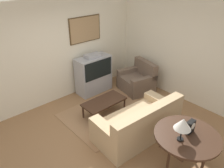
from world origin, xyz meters
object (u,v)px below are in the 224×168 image
Objects in this scene: tv at (94,74)px; armchair at (137,81)px; console_table at (187,138)px; table_lamp at (183,124)px; mantel_clock at (190,127)px; coffee_table at (104,102)px; couch at (138,124)px.

armchair is at bearing -38.59° from tv.
console_table is 0.44m from table_lamp.
armchair is 4.61× the size of mantel_clock.
coffee_table is at bearing -65.79° from armchair.
console_table is (-0.53, -3.35, 0.14)m from tv.
couch is at bearing -102.75° from tv.
console_table reaches higher than coffee_table.
couch is 1.69× the size of console_table.
armchair reaches higher than console_table.
tv is 2.74× the size of table_lamp.
mantel_clock is at bearing -0.22° from table_lamp.
coffee_table is 2.33m from table_lamp.
tv is 3.44m from table_lamp.
mantel_clock is at bearing -97.65° from tv.
table_lamp is (-0.23, -1.10, 0.77)m from couch.
armchair reaches higher than couch.
armchair is 0.96× the size of console_table.
tv is 3.39m from console_table.
tv is 3.37m from mantel_clock.
mantel_clock is at bearing 14.30° from console_table.
console_table is 4.80× the size of mantel_clock.
armchair is (1.01, -0.81, -0.26)m from tv.
console_table is 0.20m from mantel_clock.
tv is at bearing 77.64° from table_lamp.
mantel_clock is at bearing 96.18° from couch.
console_table is at bearing -165.70° from mantel_clock.
mantel_clock is (0.09, -2.21, 0.52)m from coffee_table.
table_lamp is (-0.73, -3.32, 0.53)m from tv.
couch is 8.10× the size of mantel_clock.
table_lamp is (-0.20, 0.02, 0.39)m from console_table.
couch is 1.76× the size of coffee_table.
console_table is at bearing -99.04° from tv.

